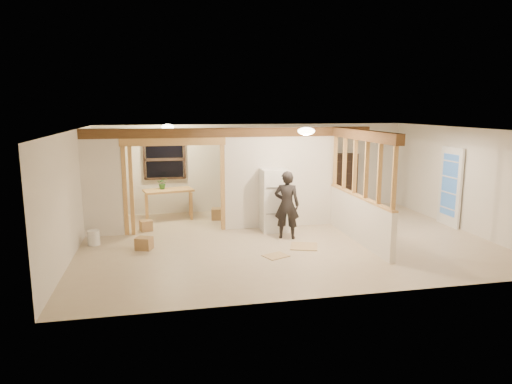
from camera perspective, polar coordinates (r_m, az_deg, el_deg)
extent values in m
cube|color=#C1AF8F|center=(10.47, 3.61, -5.99)|extent=(9.00, 6.50, 0.01)
cube|color=white|center=(10.05, 3.78, 7.84)|extent=(9.00, 6.50, 0.01)
cube|color=silver|center=(13.31, -0.04, 3.09)|extent=(9.00, 0.01, 2.50)
cube|color=silver|center=(7.17, 10.63, -3.48)|extent=(9.00, 0.01, 2.50)
cube|color=silver|center=(9.99, -22.05, -0.15)|extent=(0.01, 6.50, 2.50)
cube|color=silver|center=(12.17, 24.57, 1.45)|extent=(0.01, 6.50, 2.50)
cube|color=silver|center=(11.09, -18.69, 1.05)|extent=(0.90, 0.12, 2.50)
cube|color=silver|center=(11.38, 3.05, 1.82)|extent=(2.80, 0.12, 2.50)
cube|color=tan|center=(11.03, -10.12, 0.61)|extent=(2.46, 0.14, 2.20)
cube|color=brown|center=(11.02, -2.98, 7.45)|extent=(7.00, 0.18, 0.22)
cube|color=brown|center=(10.23, 13.11, 6.96)|extent=(0.18, 3.30, 0.22)
cube|color=silver|center=(10.51, 12.68, -3.32)|extent=(0.12, 3.20, 1.00)
cube|color=tan|center=(10.30, 12.94, 2.97)|extent=(0.14, 3.20, 1.32)
cube|color=black|center=(12.92, -11.35, 4.01)|extent=(1.12, 0.10, 1.10)
cube|color=white|center=(12.49, 23.11, 0.60)|extent=(0.12, 0.86, 2.00)
ellipsoid|color=#FFEABF|center=(9.66, 6.30, 7.57)|extent=(0.36, 0.36, 0.16)
ellipsoid|color=#FFEABF|center=(11.98, -10.99, 7.99)|extent=(0.32, 0.32, 0.14)
ellipsoid|color=#FFD88C|center=(11.32, -8.33, 6.42)|extent=(0.07, 0.07, 0.07)
cube|color=silver|center=(11.06, 2.27, -1.01)|extent=(0.62, 0.61, 1.52)
imported|color=black|center=(10.40, 3.87, -1.62)|extent=(0.67, 0.55, 1.57)
cube|color=tan|center=(12.53, -10.83, -1.49)|extent=(1.38, 0.89, 0.81)
imported|color=#3E782B|center=(12.53, -11.60, 1.07)|extent=(0.29, 0.25, 0.31)
cylinder|color=#B41D0F|center=(12.81, -17.27, -2.13)|extent=(0.48, 0.48, 0.54)
cube|color=black|center=(13.96, 10.85, 1.43)|extent=(0.81, 0.27, 1.62)
cylinder|color=silver|center=(10.63, -19.63, -5.41)|extent=(0.29, 0.29, 0.32)
cube|color=#A88051|center=(12.32, -4.76, -2.74)|extent=(0.39, 0.35, 0.30)
cube|color=#A88051|center=(11.49, -13.58, -4.10)|extent=(0.34, 0.34, 0.26)
cube|color=#A88051|center=(10.01, -13.81, -6.25)|extent=(0.40, 0.37, 0.26)
cube|color=tan|center=(9.98, 6.02, -6.77)|extent=(0.73, 0.73, 0.02)
cube|color=tan|center=(9.33, 2.49, -7.98)|extent=(0.57, 0.52, 0.01)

